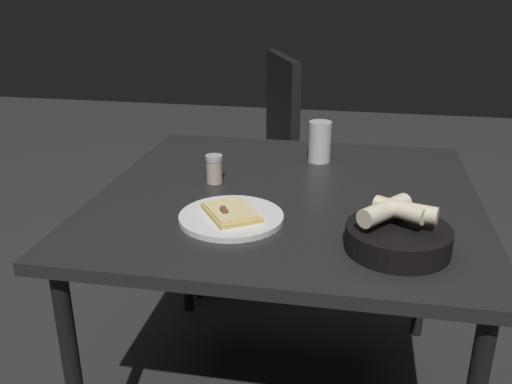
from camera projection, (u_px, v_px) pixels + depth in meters
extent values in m
cube|color=black|center=(288.00, 197.00, 1.50)|extent=(0.99, 1.00, 0.03)
cylinder|color=black|center=(426.00, 253.00, 1.95)|extent=(0.04, 0.04, 0.68)
cylinder|color=black|center=(186.00, 233.00, 2.10)|extent=(0.04, 0.04, 0.68)
cylinder|color=white|center=(231.00, 217.00, 1.32)|extent=(0.25, 0.25, 0.01)
cube|color=tan|center=(231.00, 213.00, 1.32)|extent=(0.18, 0.17, 0.01)
cube|color=beige|center=(231.00, 210.00, 1.32)|extent=(0.16, 0.15, 0.01)
sphere|color=brown|center=(223.00, 210.00, 1.30)|extent=(0.02, 0.02, 0.02)
sphere|color=brown|center=(225.00, 212.00, 1.29)|extent=(0.02, 0.02, 0.02)
sphere|color=brown|center=(223.00, 209.00, 1.31)|extent=(0.02, 0.02, 0.02)
cylinder|color=black|center=(398.00, 239.00, 1.17)|extent=(0.22, 0.22, 0.05)
cylinder|color=beige|center=(408.00, 211.00, 1.14)|extent=(0.07, 0.13, 0.04)
cylinder|color=beige|center=(385.00, 210.00, 1.16)|extent=(0.13, 0.12, 0.04)
cylinder|color=beige|center=(399.00, 210.00, 1.15)|extent=(0.09, 0.11, 0.04)
cylinder|color=red|center=(403.00, 232.00, 1.22)|extent=(0.06, 0.06, 0.03)
cylinder|color=silver|center=(320.00, 142.00, 1.72)|extent=(0.07, 0.07, 0.13)
cylinder|color=#B6801C|center=(319.00, 149.00, 1.73)|extent=(0.06, 0.06, 0.07)
cylinder|color=#BFB299|center=(214.00, 172.00, 1.55)|extent=(0.05, 0.05, 0.07)
cylinder|color=maroon|center=(214.00, 176.00, 1.56)|extent=(0.04, 0.04, 0.03)
cylinder|color=#B7B7BC|center=(214.00, 158.00, 1.54)|extent=(0.05, 0.05, 0.01)
cube|color=black|center=(235.00, 178.00, 2.36)|extent=(0.58, 0.58, 0.04)
cube|color=black|center=(282.00, 115.00, 2.30)|extent=(0.40, 0.19, 0.49)
cylinder|color=black|center=(189.00, 214.00, 2.58)|extent=(0.03, 0.03, 0.42)
cylinder|color=black|center=(198.00, 251.00, 2.23)|extent=(0.03, 0.03, 0.42)
cylinder|color=black|center=(268.00, 207.00, 2.65)|extent=(0.03, 0.03, 0.42)
cylinder|color=black|center=(289.00, 242.00, 2.31)|extent=(0.03, 0.03, 0.42)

